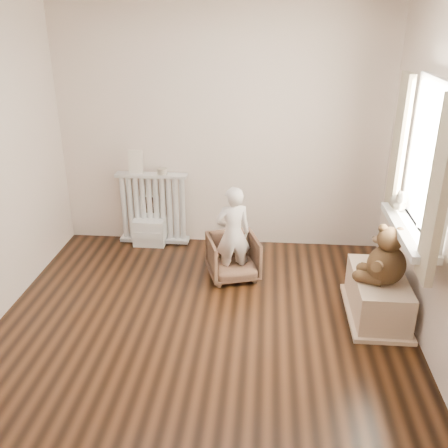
# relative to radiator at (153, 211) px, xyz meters

# --- Properties ---
(floor) EXTENTS (3.60, 3.60, 0.01)m
(floor) POSITION_rel_radiator_xyz_m (0.77, -1.68, -0.39)
(floor) COLOR black
(floor) RESTS_ON ground
(back_wall) EXTENTS (3.60, 0.02, 2.60)m
(back_wall) POSITION_rel_radiator_xyz_m (0.77, 0.12, 0.91)
(back_wall) COLOR silver
(back_wall) RESTS_ON ground
(front_wall) EXTENTS (3.60, 0.02, 2.60)m
(front_wall) POSITION_rel_radiator_xyz_m (0.77, -3.48, 0.91)
(front_wall) COLOR silver
(front_wall) RESTS_ON ground
(right_wall) EXTENTS (0.02, 3.60, 2.60)m
(right_wall) POSITION_rel_radiator_xyz_m (2.57, -1.68, 0.91)
(right_wall) COLOR silver
(right_wall) RESTS_ON ground
(window) EXTENTS (0.03, 0.90, 1.10)m
(window) POSITION_rel_radiator_xyz_m (2.53, -1.38, 1.06)
(window) COLOR white
(window) RESTS_ON right_wall
(window_sill) EXTENTS (0.22, 1.10, 0.06)m
(window_sill) POSITION_rel_radiator_xyz_m (2.44, -1.38, 0.48)
(window_sill) COLOR silver
(window_sill) RESTS_ON right_wall
(curtain_left) EXTENTS (0.06, 0.26, 1.30)m
(curtain_left) POSITION_rel_radiator_xyz_m (2.42, -1.95, 1.00)
(curtain_left) COLOR tan
(curtain_left) RESTS_ON right_wall
(curtain_right) EXTENTS (0.06, 0.26, 1.30)m
(curtain_right) POSITION_rel_radiator_xyz_m (2.42, -0.81, 1.00)
(curtain_right) COLOR tan
(curtain_right) RESTS_ON right_wall
(radiator) EXTENTS (0.80, 0.15, 0.84)m
(radiator) POSITION_rel_radiator_xyz_m (0.00, 0.00, 0.00)
(radiator) COLOR silver
(radiator) RESTS_ON floor
(paper_doll) EXTENTS (0.16, 0.01, 0.27)m
(paper_doll) POSITION_rel_radiator_xyz_m (-0.16, 0.00, 0.58)
(paper_doll) COLOR beige
(paper_doll) RESTS_ON radiator
(tin_a) EXTENTS (0.11, 0.11, 0.07)m
(tin_a) POSITION_rel_radiator_xyz_m (0.13, 0.00, 0.48)
(tin_a) COLOR #A59E8C
(tin_a) RESTS_ON radiator
(toy_vanity) EXTENTS (0.36, 0.26, 0.56)m
(toy_vanity) POSITION_rel_radiator_xyz_m (-0.05, -0.03, -0.11)
(toy_vanity) COLOR silver
(toy_vanity) RESTS_ON floor
(armchair) EXTENTS (0.60, 0.61, 0.45)m
(armchair) POSITION_rel_radiator_xyz_m (0.97, -0.74, -0.17)
(armchair) COLOR brown
(armchair) RESTS_ON floor
(child) EXTENTS (0.41, 0.33, 0.97)m
(child) POSITION_rel_radiator_xyz_m (0.97, -0.79, 0.11)
(child) COLOR silver
(child) RESTS_ON armchair
(toy_bench) EXTENTS (0.44, 0.83, 0.39)m
(toy_bench) POSITION_rel_radiator_xyz_m (2.29, -1.31, -0.19)
(toy_bench) COLOR beige
(toy_bench) RESTS_ON floor
(teddy_bear) EXTENTS (0.51, 0.45, 0.51)m
(teddy_bear) POSITION_rel_radiator_xyz_m (2.30, -1.41, 0.28)
(teddy_bear) COLOR #362313
(teddy_bear) RESTS_ON toy_bench
(plush_cat) EXTENTS (0.21, 0.28, 0.21)m
(plush_cat) POSITION_rel_radiator_xyz_m (2.43, -1.03, 0.61)
(plush_cat) COLOR gray
(plush_cat) RESTS_ON window_sill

